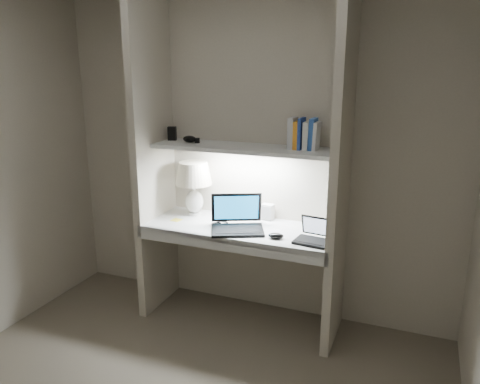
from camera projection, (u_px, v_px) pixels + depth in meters
The scene contains 17 objects.
back_wall at pixel (253, 157), 3.65m from camera, with size 3.20×0.01×2.50m, color beige.
alcove_panel_left at pixel (153, 157), 3.66m from camera, with size 0.06×0.55×2.50m, color beige.
alcove_panel_right at pixel (341, 172), 3.14m from camera, with size 0.06×0.55×2.50m, color beige.
desk at pixel (240, 229), 3.53m from camera, with size 1.40×0.55×0.04m, color white.
desk_apron at pixel (226, 244), 3.31m from camera, with size 1.46×0.03×0.10m, color silver.
shelf at pixel (245, 148), 3.46m from camera, with size 1.40×0.36×0.03m, color silver.
strip_light at pixel (245, 151), 3.47m from camera, with size 0.60×0.04×0.01m, color white.
table_lamp at pixel (194, 180), 3.73m from camera, with size 0.30×0.30×0.43m.
laptop_main at pixel (237, 222), 3.46m from camera, with size 0.48×0.45×0.25m.
laptop_netbook at pixel (315, 236), 3.21m from camera, with size 0.28×0.25×0.16m.
speaker at pixel (268, 212), 3.66m from camera, with size 0.09×0.06×0.13m, color silver.
mouse at pixel (276, 236), 3.28m from camera, with size 0.11×0.07×0.04m, color black.
cable_coil at pixel (222, 223), 3.57m from camera, with size 0.10×0.10×0.01m, color black.
sticky_note at pixel (176, 220), 3.66m from camera, with size 0.07×0.07×0.00m, color gold.
book_row at pixel (304, 134), 3.32m from camera, with size 0.21×0.15×0.22m.
shelf_box at pixel (172, 134), 3.72m from camera, with size 0.06×0.05×0.11m, color black.
shelf_gadget at pixel (190, 139), 3.62m from camera, with size 0.12×0.09×0.05m, color black.
Camera 1 is at (1.23, -1.87, 1.95)m, focal length 35.00 mm.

